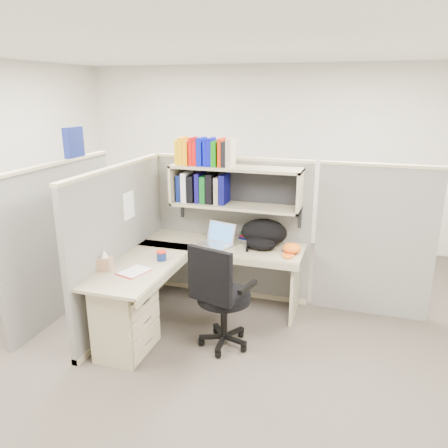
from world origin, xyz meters
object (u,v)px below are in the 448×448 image
(backpack, at_px, (263,234))
(snack_canister, at_px, (162,255))
(laptop, at_px, (215,235))
(task_chair, at_px, (221,312))
(desk, at_px, (154,298))

(backpack, xyz_separation_m, snack_canister, (-0.86, -0.66, -0.09))
(laptop, bearing_deg, backpack, 29.09)
(snack_canister, bearing_deg, backpack, 37.68)
(laptop, bearing_deg, snack_canister, -107.38)
(snack_canister, bearing_deg, task_chair, -15.55)
(task_chair, bearing_deg, laptop, 112.43)
(backpack, bearing_deg, task_chair, -97.95)
(laptop, xyz_separation_m, snack_canister, (-0.37, -0.55, -0.07))
(desk, height_order, task_chair, task_chair)
(desk, xyz_separation_m, backpack, (0.84, 0.90, 0.44))
(laptop, height_order, backpack, backpack)
(task_chair, bearing_deg, snack_canister, 164.45)
(laptop, relative_size, task_chair, 0.32)
(desk, relative_size, snack_canister, 17.86)
(desk, xyz_separation_m, task_chair, (0.65, 0.05, -0.07))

